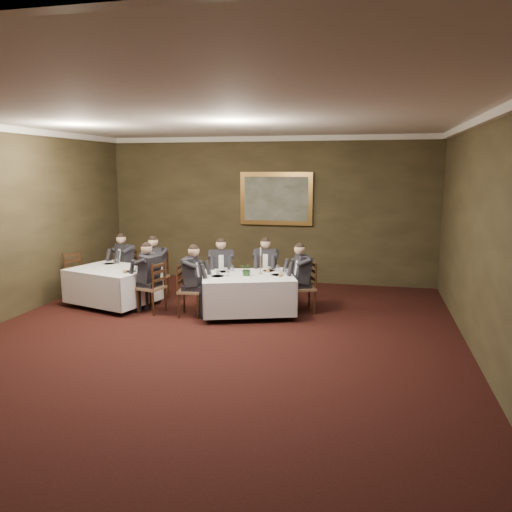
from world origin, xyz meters
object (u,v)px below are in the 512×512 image
at_px(chair_main_backright, 266,288).
at_px(chair_main_endright, 304,298).
at_px(chair_main_endleft, 190,301).
at_px(chair_sec_endleft, 78,286).
at_px(diner_main_endright, 303,286).
at_px(candlestick, 261,264).
at_px(diner_main_backright, 266,277).
at_px(diner_sec_backright, 156,275).
at_px(chair_sec_backleft, 127,281).
at_px(diner_main_backleft, 222,278).
at_px(centerpiece, 247,269).
at_px(table_second, 113,284).
at_px(diner_main_endleft, 190,289).
at_px(table_main, 247,291).
at_px(chair_main_backleft, 222,289).
at_px(chair_sec_endright, 152,298).
at_px(painting, 276,199).
at_px(diner_sec_backleft, 126,271).
at_px(diner_sec_endright, 151,286).
at_px(chair_sec_backright, 157,286).

height_order(chair_main_backright, chair_main_endright, same).
height_order(chair_main_endleft, chair_sec_endleft, same).
xyz_separation_m(diner_main_endright, candlestick, (-0.79, -0.20, 0.45)).
height_order(diner_main_backright, diner_sec_backright, same).
bearing_deg(chair_sec_backleft, diner_sec_backright, -166.82).
xyz_separation_m(diner_main_backright, candlestick, (0.07, -0.82, 0.45)).
bearing_deg(diner_main_backleft, centerpiece, 118.53).
distance_m(table_second, diner_main_endleft, 1.82).
bearing_deg(table_main, chair_main_backleft, 136.45).
height_order(chair_main_backleft, chair_sec_endright, same).
bearing_deg(diner_main_endright, centerpiece, 89.03).
bearing_deg(chair_main_backright, chair_main_backleft, 12.18).
distance_m(chair_main_endleft, diner_sec_backright, 1.53).
bearing_deg(chair_sec_endright, diner_main_backright, -43.96).
relative_size(chair_sec_backleft, painting, 0.57).
bearing_deg(table_second, chair_main_endleft, -10.91).
relative_size(table_main, diner_main_endleft, 1.52).
xyz_separation_m(diner_sec_backleft, diner_sec_endright, (1.15, -1.19, 0.00)).
distance_m(diner_main_endright, centerpiece, 1.16).
bearing_deg(painting, chair_sec_endleft, -145.47).
distance_m(chair_sec_endleft, centerpiece, 3.86).
relative_size(diner_sec_backright, diner_sec_endright, 1.00).
bearing_deg(chair_main_endright, diner_sec_backright, 61.15).
relative_size(chair_main_backleft, centerpiece, 3.73).
distance_m(candlestick, painting, 2.95).
height_order(diner_main_endleft, chair_sec_endright, diner_main_endleft).
bearing_deg(chair_sec_endleft, diner_sec_backright, 129.44).
xyz_separation_m(chair_main_backright, chair_main_endleft, (-1.18, -1.33, 0.00)).
height_order(diner_sec_backleft, candlestick, diner_sec_backleft).
relative_size(table_second, diner_main_endright, 1.41).
distance_m(diner_sec_backleft, chair_sec_endleft, 1.03).
xyz_separation_m(chair_main_endright, centerpiece, (-1.02, -0.42, 0.62)).
relative_size(table_second, chair_sec_backleft, 1.90).
height_order(chair_main_backleft, diner_sec_backleft, diner_sec_backleft).
relative_size(diner_main_backright, diner_main_endright, 1.00).
relative_size(chair_main_endright, chair_sec_endleft, 1.00).
xyz_separation_m(chair_main_endleft, candlestick, (1.25, 0.50, 0.67)).
bearing_deg(centerpiece, diner_main_endright, 22.46).
bearing_deg(diner_main_backleft, chair_main_endleft, 57.34).
bearing_deg(chair_main_backright, chair_main_endleft, 41.76).
distance_m(chair_main_backright, diner_main_endleft, 1.79).
bearing_deg(chair_sec_backright, diner_main_endleft, 143.71).
bearing_deg(diner_sec_endright, diner_sec_backright, 32.19).
height_order(diner_main_endright, candlestick, diner_main_endright).
relative_size(diner_main_endleft, chair_sec_backright, 1.35).
bearing_deg(diner_main_endright, chair_sec_backright, 60.84).
bearing_deg(chair_sec_endleft, diner_main_backright, 126.48).
height_order(table_main, centerpiece, centerpiece).
bearing_deg(chair_main_endright, chair_main_backright, 30.77).
distance_m(diner_main_backleft, chair_sec_endleft, 3.10).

